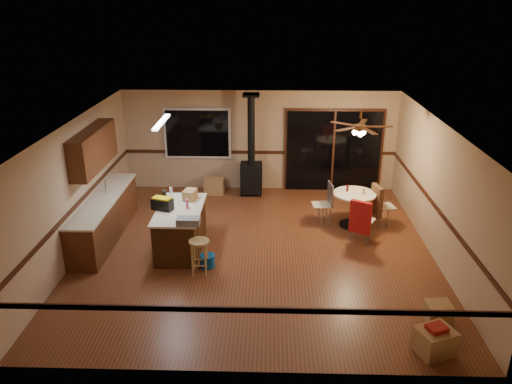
{
  "coord_description": "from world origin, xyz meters",
  "views": [
    {
      "loc": [
        0.27,
        -8.94,
        4.82
      ],
      "look_at": [
        0.0,
        0.3,
        1.15
      ],
      "focal_mm": 35.0,
      "sensor_mm": 36.0,
      "label": 1
    }
  ],
  "objects_px": {
    "kitchen_island": "(181,229)",
    "chair_right": "(378,201)",
    "toolbox_grey": "(188,221)",
    "box_under_window": "(215,186)",
    "wood_stove": "(251,167)",
    "box_corner_a": "(435,341)",
    "box_corner_b": "(438,312)",
    "chair_near": "(361,217)",
    "bar_stool": "(200,257)",
    "toolbox_black": "(162,204)",
    "blue_bucket": "(207,261)",
    "dining_table": "(354,204)",
    "chair_left": "(326,199)"
  },
  "relations": [
    {
      "from": "bar_stool",
      "to": "box_under_window",
      "type": "xyz_separation_m",
      "value": [
        -0.16,
        4.02,
        -0.14
      ]
    },
    {
      "from": "bar_stool",
      "to": "chair_right",
      "type": "distance_m",
      "value": 4.25
    },
    {
      "from": "kitchen_island",
      "to": "chair_right",
      "type": "bearing_deg",
      "value": 16.66
    },
    {
      "from": "chair_near",
      "to": "box_corner_b",
      "type": "distance_m",
      "value": 2.79
    },
    {
      "from": "bar_stool",
      "to": "box_corner_b",
      "type": "height_order",
      "value": "bar_stool"
    },
    {
      "from": "bar_stool",
      "to": "chair_right",
      "type": "height_order",
      "value": "chair_right"
    },
    {
      "from": "kitchen_island",
      "to": "toolbox_black",
      "type": "relative_size",
      "value": 4.21
    },
    {
      "from": "toolbox_black",
      "to": "bar_stool",
      "type": "xyz_separation_m",
      "value": [
        0.82,
        -0.88,
        -0.67
      ]
    },
    {
      "from": "bar_stool",
      "to": "box_under_window",
      "type": "bearing_deg",
      "value": 92.32
    },
    {
      "from": "blue_bucket",
      "to": "box_corner_b",
      "type": "distance_m",
      "value": 4.15
    },
    {
      "from": "wood_stove",
      "to": "toolbox_black",
      "type": "distance_m",
      "value": 3.5
    },
    {
      "from": "toolbox_grey",
      "to": "box_corner_b",
      "type": "height_order",
      "value": "toolbox_grey"
    },
    {
      "from": "toolbox_black",
      "to": "bar_stool",
      "type": "distance_m",
      "value": 1.38
    },
    {
      "from": "toolbox_grey",
      "to": "chair_right",
      "type": "distance_m",
      "value": 4.34
    },
    {
      "from": "chair_right",
      "to": "chair_left",
      "type": "bearing_deg",
      "value": 174.62
    },
    {
      "from": "wood_stove",
      "to": "chair_near",
      "type": "bearing_deg",
      "value": -48.86
    },
    {
      "from": "toolbox_grey",
      "to": "chair_near",
      "type": "bearing_deg",
      "value": 18.12
    },
    {
      "from": "dining_table",
      "to": "chair_left",
      "type": "height_order",
      "value": "chair_left"
    },
    {
      "from": "bar_stool",
      "to": "dining_table",
      "type": "height_order",
      "value": "dining_table"
    },
    {
      "from": "kitchen_island",
      "to": "toolbox_grey",
      "type": "xyz_separation_m",
      "value": [
        0.29,
        -0.72,
        0.51
      ]
    },
    {
      "from": "wood_stove",
      "to": "chair_left",
      "type": "bearing_deg",
      "value": -44.46
    },
    {
      "from": "toolbox_grey",
      "to": "dining_table",
      "type": "height_order",
      "value": "toolbox_grey"
    },
    {
      "from": "dining_table",
      "to": "box_corner_b",
      "type": "bearing_deg",
      "value": -76.81
    },
    {
      "from": "bar_stool",
      "to": "box_corner_b",
      "type": "bearing_deg",
      "value": -18.73
    },
    {
      "from": "toolbox_grey",
      "to": "box_corner_b",
      "type": "bearing_deg",
      "value": -20.29
    },
    {
      "from": "bar_stool",
      "to": "box_corner_a",
      "type": "xyz_separation_m",
      "value": [
        3.66,
        -2.09,
        -0.15
      ]
    },
    {
      "from": "toolbox_black",
      "to": "dining_table",
      "type": "distance_m",
      "value": 4.18
    },
    {
      "from": "blue_bucket",
      "to": "chair_right",
      "type": "xyz_separation_m",
      "value": [
        3.54,
        1.92,
        0.48
      ]
    },
    {
      "from": "dining_table",
      "to": "bar_stool",
      "type": "bearing_deg",
      "value": -145.5
    },
    {
      "from": "blue_bucket",
      "to": "box_corner_b",
      "type": "relative_size",
      "value": 0.74
    },
    {
      "from": "toolbox_black",
      "to": "dining_table",
      "type": "xyz_separation_m",
      "value": [
        3.95,
        1.27,
        -0.48
      ]
    },
    {
      "from": "dining_table",
      "to": "box_under_window",
      "type": "xyz_separation_m",
      "value": [
        -3.29,
        1.87,
        -0.33
      ]
    },
    {
      "from": "box_corner_b",
      "to": "chair_near",
      "type": "bearing_deg",
      "value": 107.12
    },
    {
      "from": "toolbox_black",
      "to": "box_corner_a",
      "type": "relative_size",
      "value": 0.79
    },
    {
      "from": "kitchen_island",
      "to": "wood_stove",
      "type": "height_order",
      "value": "wood_stove"
    },
    {
      "from": "kitchen_island",
      "to": "box_corner_a",
      "type": "height_order",
      "value": "kitchen_island"
    },
    {
      "from": "wood_stove",
      "to": "chair_near",
      "type": "xyz_separation_m",
      "value": [
        2.34,
        -2.68,
        -0.13
      ]
    },
    {
      "from": "bar_stool",
      "to": "dining_table",
      "type": "bearing_deg",
      "value": 34.5
    },
    {
      "from": "box_under_window",
      "to": "kitchen_island",
      "type": "bearing_deg",
      "value": -96.25
    },
    {
      "from": "toolbox_grey",
      "to": "box_under_window",
      "type": "distance_m",
      "value": 3.9
    },
    {
      "from": "toolbox_grey",
      "to": "box_corner_a",
      "type": "distance_m",
      "value": 4.56
    },
    {
      "from": "toolbox_grey",
      "to": "bar_stool",
      "type": "distance_m",
      "value": 0.69
    },
    {
      "from": "kitchen_island",
      "to": "blue_bucket",
      "type": "relative_size",
      "value": 5.79
    },
    {
      "from": "kitchen_island",
      "to": "toolbox_black",
      "type": "bearing_deg",
      "value": -172.54
    },
    {
      "from": "toolbox_grey",
      "to": "chair_left",
      "type": "xyz_separation_m",
      "value": [
        2.74,
        2.07,
        -0.38
      ]
    },
    {
      "from": "wood_stove",
      "to": "box_corner_a",
      "type": "relative_size",
      "value": 5.0
    },
    {
      "from": "box_corner_a",
      "to": "wood_stove",
      "type": "bearing_deg",
      "value": 115.3
    },
    {
      "from": "kitchen_island",
      "to": "box_corner_b",
      "type": "distance_m",
      "value": 5.0
    },
    {
      "from": "toolbox_grey",
      "to": "chair_right",
      "type": "bearing_deg",
      "value": 26.96
    },
    {
      "from": "chair_right",
      "to": "blue_bucket",
      "type": "bearing_deg",
      "value": -151.59
    }
  ]
}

